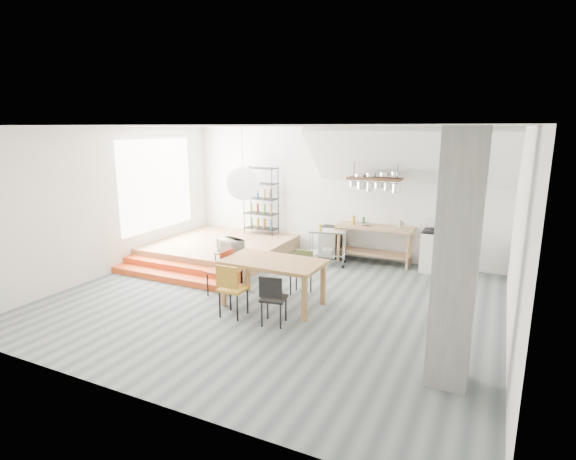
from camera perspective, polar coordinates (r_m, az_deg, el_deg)
The scene contains 26 objects.
floor at distance 8.58m, azimuth -2.00°, elevation -8.85°, with size 8.00×8.00×0.00m, color #4C5658.
wall_back at distance 11.30m, azimuth 6.21°, elevation 4.78°, with size 8.00×0.04×3.20m, color silver.
wall_left at distance 10.57m, azimuth -21.71°, elevation 3.39°, with size 0.04×7.00×3.20m, color silver.
wall_right at distance 7.24m, azimuth 27.24°, elevation -1.15°, with size 0.04×7.00×3.20m, color silver.
ceiling at distance 7.97m, azimuth -2.19°, elevation 13.05°, with size 8.00×7.00×0.02m, color white.
slope_ceiling at distance 10.16m, azimuth 14.90°, elevation 8.92°, with size 4.40×1.80×0.15m, color white.
window_pane at distance 11.59m, azimuth -16.30°, elevation 5.54°, with size 0.02×2.50×2.20m, color white.
platform at distance 11.38m, azimuth -8.53°, elevation -2.43°, with size 3.00×3.00×0.40m, color #94744A.
step_lower at distance 9.94m, azimuth -14.82°, elevation -5.80°, with size 3.00×0.35×0.13m, color #DE4E1A.
step_upper at distance 10.17m, azimuth -13.57°, elevation -4.90°, with size 3.00×0.35×0.27m, color #DE4E1A.
concrete_column at distance 5.79m, azimuth 20.58°, elevation -3.75°, with size 0.50×0.50×3.20m, color slate.
kitchen_counter at distance 10.84m, azimuth 10.95°, elevation -0.97°, with size 1.80×0.60×0.91m.
stove at distance 10.63m, azimuth 18.23°, elevation -2.47°, with size 0.60×0.60×1.18m.
pot_rack at distance 10.38m, azimuth 11.09°, elevation 6.00°, with size 1.20×0.50×1.43m.
wire_shelving at distance 11.88m, azimuth -3.46°, elevation 3.90°, with size 0.88×0.38×1.80m.
microwave_shelf at distance 9.69m, azimuth -7.32°, elevation -2.97°, with size 0.60×0.40×0.16m.
paper_lantern at distance 8.09m, azimuth -5.75°, elevation 5.89°, with size 0.60×0.60×0.60m, color white.
dining_table at distance 8.10m, azimuth -1.89°, elevation -4.50°, with size 1.79×1.01×0.85m.
chair_mustard at distance 7.70m, azimuth -7.26°, elevation -7.05°, with size 0.44×0.44×0.95m.
chair_black at distance 7.34m, azimuth -1.97°, elevation -8.34°, with size 0.46×0.46×0.87m.
chair_olive at distance 8.77m, azimuth 1.81°, elevation -4.88°, with size 0.41×0.41×0.84m.
chair_red at distance 8.71m, azimuth -8.31°, elevation -4.82°, with size 0.44×0.44×0.92m.
rolling_cart at distance 10.59m, azimuth 5.07°, elevation -1.58°, with size 0.93×0.65×0.84m.
mini_fridge at distance 11.27m, azimuth 5.37°, elevation -1.50°, with size 0.46×0.46×0.78m, color black.
microwave at distance 9.65m, azimuth -7.35°, elevation -2.01°, with size 0.54×0.37×0.30m, color beige.
bowl at distance 10.78m, azimuth 9.79°, elevation 0.71°, with size 0.24×0.24×0.06m, color silver.
Camera 1 is at (3.71, -7.06, 3.17)m, focal length 28.00 mm.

